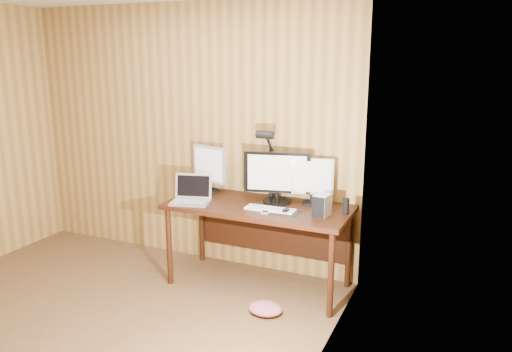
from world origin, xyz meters
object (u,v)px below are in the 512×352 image
Objects in this scene: phone at (266,211)px; monitor_right at (313,180)px; laptop at (192,195)px; mouse at (286,210)px; keyboard at (270,209)px; desk_lamp at (268,154)px; hard_drive at (322,205)px; desk at (262,216)px; monitor_left at (209,168)px; monitor_center at (277,177)px; speaker at (346,206)px.

monitor_right is at bearing 41.63° from phone.
monitor_right reaches higher than laptop.
keyboard is at bearing 172.43° from mouse.
keyboard is (-0.27, -0.30, -0.21)m from monitor_right.
mouse is 0.60m from desk_lamp.
laptop reaches higher than keyboard.
desk_lamp is (-0.59, 0.29, 0.33)m from hard_drive.
desk_lamp is at bearing 17.60° from laptop.
desk is 0.30m from phone.
desk is 0.56m from monitor_right.
monitor_right is at bearing -4.11° from desk_lamp.
monitor_right is 0.95× the size of keyboard.
laptop is 2.19× the size of hard_drive.
desk_lamp reaches higher than monitor_left.
desk_lamp is (-0.00, 0.15, 0.54)m from desk.
laptop is at bearing -177.66° from monitor_right.
desk_lamp is (0.57, 0.37, 0.35)m from laptop.
desk is 0.38m from monitor_center.
monitor_right is 0.39m from mouse.
monitor_left is at bearing 157.25° from keyboard.
desk_lamp reaches higher than speaker.
desk is at bearing 179.08° from speaker.
speaker is (0.17, 0.13, -0.02)m from hard_drive.
monitor_left is 0.39m from laptop.
desk is 4.14× the size of laptop.
monitor_center reaches higher than desk.
desk is 3.63× the size of monitor_left.
monitor_left is 3.69× the size of phone.
hard_drive is at bearing -27.67° from desk_lamp.
keyboard is 0.54m from desk_lamp.
hard_drive reaches higher than phone.
keyboard is at bearing -48.16° from desk.
mouse is (0.14, -0.01, 0.01)m from keyboard.
monitor_right reaches higher than keyboard.
monitor_center is 1.40× the size of monitor_right.
phone is at bearing -100.37° from monitor_center.
desk_lamp is at bearing 99.04° from phone.
laptop reaches higher than mouse.
desk_lamp is at bearing 114.94° from keyboard.
monitor_right is 0.39m from speaker.
speaker is (0.46, 0.17, 0.04)m from mouse.
desk_lamp reaches higher than keyboard.
speaker is at bearing 10.21° from monitor_left.
hard_drive is at bearing -36.62° from monitor_center.
desk_lamp reaches higher than phone.
speaker reaches higher than keyboard.
mouse is 0.49m from speaker.
desk is 0.64m from laptop.
phone is at bearing -163.35° from mouse.
monitor_center is at bearing 176.96° from monitor_right.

